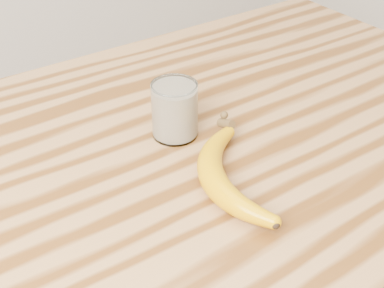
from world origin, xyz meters
TOP-DOWN VIEW (x-y plane):
  - table at (0.00, 0.00)m, footprint 1.20×0.80m
  - smoothie_glass at (-0.07, 0.02)m, footprint 0.08×0.08m
  - banana at (-0.10, -0.13)m, footprint 0.24×0.35m

SIDE VIEW (x-z plane):
  - table at x=0.00m, z-range 0.32..1.22m
  - banana at x=-0.10m, z-range 0.90..0.94m
  - smoothie_glass at x=-0.07m, z-range 0.90..1.00m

